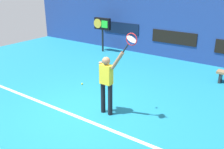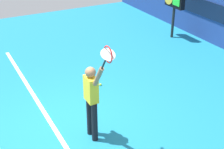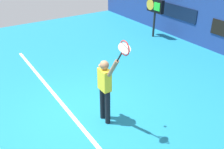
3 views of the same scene
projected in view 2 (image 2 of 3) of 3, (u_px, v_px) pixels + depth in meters
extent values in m
plane|color=teal|center=(70.00, 127.00, 7.56)|extent=(18.00, 18.00, 0.00)
cube|color=#0C1933|center=(203.00, 8.00, 12.07)|extent=(2.20, 0.03, 0.60)
cube|color=white|center=(56.00, 131.00, 7.42)|extent=(10.00, 0.10, 0.01)
cylinder|color=black|center=(90.00, 116.00, 7.15)|extent=(0.13, 0.13, 0.92)
cylinder|color=black|center=(95.00, 122.00, 6.95)|extent=(0.13, 0.13, 0.92)
cube|color=yellow|center=(91.00, 89.00, 6.72)|extent=(0.34, 0.20, 0.55)
sphere|color=#8C6647|center=(90.00, 72.00, 6.54)|extent=(0.22, 0.22, 0.22)
cylinder|color=#8C6647|center=(98.00, 76.00, 6.22)|extent=(0.40, 0.09, 0.53)
cylinder|color=#8C6647|center=(90.00, 83.00, 6.90)|extent=(0.09, 0.23, 0.58)
cylinder|color=black|center=(104.00, 64.00, 5.87)|extent=(0.19, 0.03, 0.27)
torus|color=red|center=(108.00, 54.00, 5.63)|extent=(0.44, 0.02, 0.44)
cylinder|color=silver|center=(108.00, 54.00, 5.63)|extent=(0.22, 0.27, 0.15)
cylinder|color=black|center=(173.00, 22.00, 12.43)|extent=(0.10, 0.10, 1.17)
cube|color=#26D833|center=(176.00, 1.00, 11.82)|extent=(0.38, 0.02, 0.36)
sphere|color=#CCE033|center=(100.00, 85.00, 9.28)|extent=(0.07, 0.07, 0.07)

